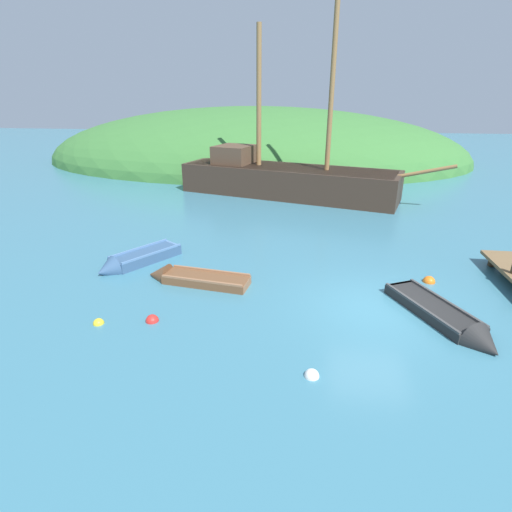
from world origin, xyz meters
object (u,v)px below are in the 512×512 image
Objects in this scene: buoy_white at (312,376)px; rowboat_far at (191,279)px; rowboat_outer_left at (448,321)px; buoy_yellow at (99,324)px; sailing_ship at (286,185)px; buoy_orange at (429,282)px; buoy_red at (152,321)px; rowboat_outer_right at (136,261)px.

rowboat_far is at bearing 132.71° from buoy_white.
rowboat_outer_left reaches higher than rowboat_far.
buoy_yellow is (-5.93, 1.49, 0.00)m from buoy_white.
sailing_ship reaches higher than rowboat_far.
buoy_white is (-3.75, -2.78, -0.09)m from rowboat_outer_left.
buoy_orange is at bearing 54.50° from buoy_white.
buoy_yellow is at bearing -166.94° from buoy_red.
buoy_white is at bearing -22.12° from buoy_red.
rowboat_outer_left is at bearing 36.53° from buoy_white.
rowboat_far is at bearing -172.58° from buoy_orange.
buoy_red reaches higher than buoy_white.
rowboat_far is (-7.88, 1.70, -0.00)m from rowboat_outer_left.
rowboat_outer_left is at bearing 107.94° from rowboat_outer_right.
buoy_white is 4.85m from buoy_red.
buoy_white is 6.11m from buoy_yellow.
buoy_red is at bearing 90.66° from rowboat_far.
buoy_yellow is at bearing 42.88° from rowboat_outer_right.
buoy_white is (1.76, -17.52, -0.67)m from sailing_ship.
buoy_orange reaches higher than buoy_white.
rowboat_outer_right is at bearing -17.43° from rowboat_far.
rowboat_outer_left is 12.91× the size of buoy_yellow.
rowboat_far reaches higher than buoy_red.
buoy_yellow is at bearing -109.14° from rowboat_outer_left.
buoy_orange is 1.10× the size of buoy_red.
rowboat_far is 9.82× the size of buoy_red.
rowboat_far is 2.68m from buoy_red.
rowboat_outer_right reaches higher than buoy_orange.
buoy_white reaches higher than buoy_yellow.
buoy_red is (-4.49, 1.83, 0.00)m from buoy_white.
buoy_orange is at bearing 22.23° from buoy_yellow.
buoy_orange is (10.56, -0.15, -0.13)m from rowboat_outer_right.
buoy_orange is at bearing -47.86° from sailing_ship.
buoy_yellow is at bearing 165.88° from buoy_white.
rowboat_far is at bearing 58.93° from buoy_yellow.
rowboat_outer_left is 1.18× the size of rowboat_outer_right.
buoy_orange is 10.67m from buoy_yellow.
sailing_ship is 16.57m from buoy_yellow.
rowboat_outer_left is 9.48× the size of buoy_orange.
rowboat_outer_right is 9.45× the size of buoy_white.
sailing_ship is 15.75m from rowboat_outer_left.
rowboat_outer_left is 1.06× the size of rowboat_far.
rowboat_outer_right is 10.56m from buoy_orange.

